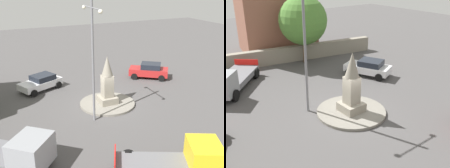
# 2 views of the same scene
# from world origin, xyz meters

# --- Properties ---
(ground_plane) EXTENTS (80.00, 80.00, 0.00)m
(ground_plane) POSITION_xyz_m (0.00, 0.00, 0.00)
(ground_plane) COLOR #4F4C4C
(traffic_island) EXTENTS (4.46, 4.46, 0.17)m
(traffic_island) POSITION_xyz_m (0.00, 0.00, 0.09)
(traffic_island) COLOR gray
(traffic_island) RESTS_ON ground
(monument) EXTENTS (1.39, 1.39, 3.89)m
(monument) POSITION_xyz_m (0.00, 0.00, 1.87)
(monument) COLOR gray
(monument) RESTS_ON traffic_island
(streetlamp) EXTENTS (3.19, 0.28, 8.45)m
(streetlamp) POSITION_xyz_m (-2.07, 1.93, 5.04)
(streetlamp) COLOR slate
(streetlamp) RESTS_ON ground
(car_white_parked_right) EXTENTS (3.19, 4.22, 1.39)m
(car_white_parked_right) POSITION_xyz_m (5.45, 4.22, 0.73)
(car_white_parked_right) COLOR silver
(car_white_parked_right) RESTS_ON ground
(truck_grey_near_island) EXTENTS (5.61, 5.99, 2.03)m
(truck_grey_near_island) POSITION_xyz_m (-5.31, 7.94, 0.95)
(truck_grey_near_island) COLOR gray
(truck_grey_near_island) RESTS_ON ground
(stone_boundary_wall) EXTENTS (17.63, 3.69, 1.48)m
(stone_boundary_wall) POSITION_xyz_m (2.01, 11.73, 0.74)
(stone_boundary_wall) COLOR gray
(stone_boundary_wall) RESTS_ON ground
(corner_building) EXTENTS (8.36, 7.35, 8.05)m
(corner_building) POSITION_xyz_m (2.79, 16.26, 4.02)
(corner_building) COLOR #935B47
(corner_building) RESTS_ON ground
(tree_near_wall) EXTENTS (4.54, 4.54, 6.36)m
(tree_near_wall) POSITION_xyz_m (2.90, 10.56, 4.09)
(tree_near_wall) COLOR brown
(tree_near_wall) RESTS_ON ground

